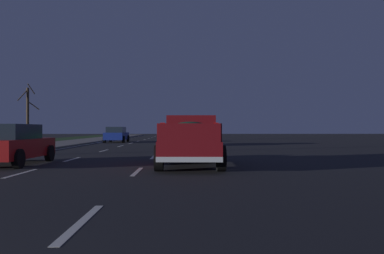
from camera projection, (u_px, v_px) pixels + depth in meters
ground at (140, 147)px, 27.98m from camera, size 144.00×144.00×0.00m
sidewalk_shoulder at (36, 147)px, 27.84m from camera, size 108.00×4.00×0.12m
lane_markings at (106, 145)px, 31.17m from camera, size 108.00×7.04×0.01m
pickup_truck at (191, 139)px, 14.25m from camera, size 5.49×2.41×1.87m
sedan_red at (11, 144)px, 14.61m from camera, size 4.41×2.04×1.54m
sedan_green at (187, 136)px, 31.76m from camera, size 4.40×2.03×1.54m
sedan_blue at (117, 134)px, 38.25m from camera, size 4.40×2.03×1.54m
bare_tree_far at (28, 113)px, 40.75m from camera, size 1.56×1.87×6.16m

